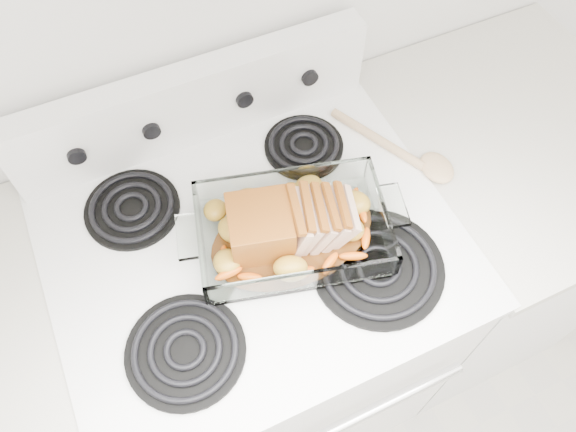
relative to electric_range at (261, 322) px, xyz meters
name	(u,v)px	position (x,y,z in m)	size (l,w,h in m)	color
electric_range	(261,322)	(0.00, 0.00, 0.00)	(0.78, 0.70, 1.12)	white
counter_right	(470,234)	(0.66, 0.00, -0.02)	(0.58, 0.68, 0.93)	white
baking_dish	(292,232)	(0.07, -0.04, 0.48)	(0.35, 0.23, 0.07)	white
pork_roast	(281,228)	(0.05, -0.04, 0.51)	(0.24, 0.11, 0.09)	brown
roast_vegetables	(283,217)	(0.07, 0.00, 0.49)	(0.33, 0.18, 0.04)	#F54A00
wooden_spoon	(411,155)	(0.38, 0.04, 0.46)	(0.17, 0.27, 0.02)	tan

